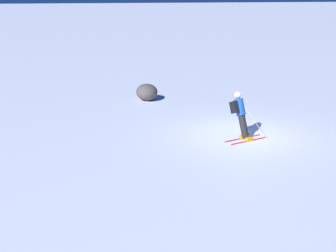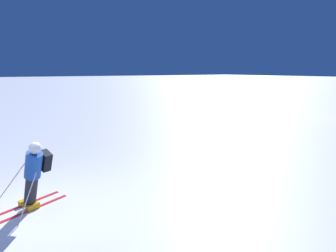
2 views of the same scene
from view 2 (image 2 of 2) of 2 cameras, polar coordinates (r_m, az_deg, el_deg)
ground_plane at (r=6.87m, az=-27.65°, el=-17.08°), size 300.00×300.00×0.00m
skier at (r=6.65m, az=-27.17°, el=-8.98°), size 1.33×1.73×1.75m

